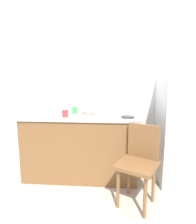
# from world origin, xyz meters

# --- Properties ---
(ground_plane) EXTENTS (8.00, 8.00, 0.00)m
(ground_plane) POSITION_xyz_m (0.00, 0.00, 0.00)
(ground_plane) COLOR #BCB2A3
(back_wall) EXTENTS (4.80, 0.10, 2.69)m
(back_wall) POSITION_xyz_m (0.00, 1.00, 1.35)
(back_wall) COLOR silver
(back_wall) RESTS_ON ground_plane
(cabinet_base) EXTENTS (1.55, 0.60, 0.87)m
(cabinet_base) POSITION_xyz_m (-0.31, 0.65, 0.43)
(cabinet_base) COLOR brown
(cabinet_base) RESTS_ON ground_plane
(countertop) EXTENTS (1.59, 0.64, 0.04)m
(countertop) POSITION_xyz_m (-0.31, 0.65, 0.89)
(countertop) COLOR #B7B7BC
(countertop) RESTS_ON cabinet_base
(faucet) EXTENTS (0.02, 0.02, 0.23)m
(faucet) POSITION_xyz_m (-0.35, 0.90, 1.02)
(faucet) COLOR #B7B7BC
(faucet) RESTS_ON countertop
(refrigerator) EXTENTS (0.61, 0.63, 1.42)m
(refrigerator) POSITION_xyz_m (1.07, 0.64, 0.71)
(refrigerator) COLOR silver
(refrigerator) RESTS_ON ground_plane
(chair) EXTENTS (0.54, 0.54, 0.89)m
(chair) POSITION_xyz_m (0.43, 0.10, 0.50)
(chair) COLOR brown
(chair) RESTS_ON ground_plane
(dish_tray) EXTENTS (0.28, 0.20, 0.05)m
(dish_tray) POSITION_xyz_m (-0.70, 0.66, 0.93)
(dish_tray) COLOR white
(dish_tray) RESTS_ON countertop
(terracotta_bowl) EXTENTS (0.17, 0.17, 0.05)m
(terracotta_bowl) POSITION_xyz_m (-0.21, 0.69, 0.93)
(terracotta_bowl) COLOR gray
(terracotta_bowl) RESTS_ON countertop
(hotplate) EXTENTS (0.17, 0.17, 0.02)m
(hotplate) POSITION_xyz_m (0.33, 0.49, 0.92)
(hotplate) COLOR #2D2D2D
(hotplate) RESTS_ON countertop
(cup_green) EXTENTS (0.08, 0.08, 0.10)m
(cup_green) POSITION_xyz_m (-0.41, 0.74, 0.96)
(cup_green) COLOR green
(cup_green) RESTS_ON countertop
(cup_red) EXTENTS (0.08, 0.08, 0.09)m
(cup_red) POSITION_xyz_m (-0.49, 0.47, 0.96)
(cup_red) COLOR red
(cup_red) RESTS_ON countertop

